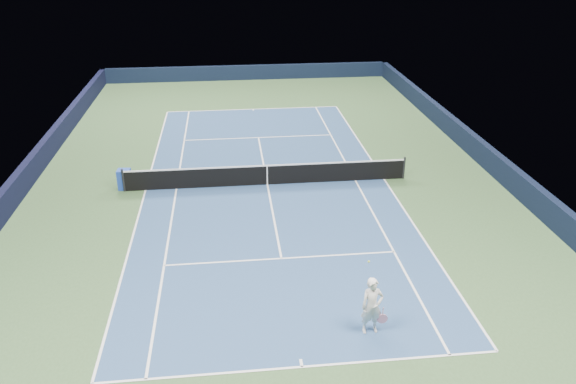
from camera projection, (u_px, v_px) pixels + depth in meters
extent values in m
plane|color=#33512C|center=(267.00, 185.00, 25.72)|extent=(40.00, 40.00, 0.00)
cube|color=black|center=(247.00, 72.00, 43.30)|extent=(22.00, 0.35, 1.10)
cube|color=black|center=(495.00, 164.00, 26.57)|extent=(0.35, 40.00, 1.10)
cube|color=black|center=(19.00, 185.00, 24.39)|extent=(0.35, 40.00, 1.10)
cube|color=navy|center=(267.00, 185.00, 25.72)|extent=(10.97, 23.77, 0.01)
cube|color=white|center=(253.00, 109.00, 36.39)|extent=(10.97, 0.08, 0.00)
cube|color=white|center=(302.00, 367.00, 15.03)|extent=(10.97, 0.08, 0.00)
cube|color=white|center=(384.00, 179.00, 26.27)|extent=(0.08, 23.77, 0.00)
cube|color=white|center=(146.00, 190.00, 25.16)|extent=(0.08, 23.77, 0.00)
cube|color=white|center=(355.00, 180.00, 26.13)|extent=(0.08, 23.77, 0.00)
cube|color=white|center=(177.00, 189.00, 25.30)|extent=(0.08, 23.77, 0.00)
cube|color=white|center=(258.00, 138.00, 31.47)|extent=(8.23, 0.08, 0.00)
cube|color=white|center=(281.00, 258.00, 19.96)|extent=(8.23, 0.08, 0.00)
cube|color=white|center=(267.00, 184.00, 25.71)|extent=(0.08, 12.80, 0.00)
cube|color=white|center=(253.00, 110.00, 36.26)|extent=(0.08, 0.30, 0.00)
cube|color=white|center=(301.00, 363.00, 15.17)|extent=(0.08, 0.30, 0.00)
cylinder|color=black|center=(123.00, 180.00, 24.84)|extent=(0.10, 0.10, 1.07)
cylinder|color=black|center=(404.00, 168.00, 26.13)|extent=(0.10, 0.10, 1.07)
cube|color=black|center=(267.00, 176.00, 25.52)|extent=(12.80, 0.03, 0.91)
cube|color=white|center=(267.00, 166.00, 25.31)|extent=(12.80, 0.04, 0.06)
cube|color=white|center=(267.00, 176.00, 25.52)|extent=(0.05, 0.04, 0.91)
cube|color=#1B3BA6|center=(125.00, 179.00, 25.14)|extent=(0.59, 0.54, 0.92)
cube|color=white|center=(131.00, 179.00, 25.17)|extent=(0.05, 0.41, 0.41)
imported|color=white|center=(372.00, 306.00, 15.99)|extent=(0.69, 0.48, 1.79)
cylinder|color=pink|center=(383.00, 312.00, 16.07)|extent=(0.03, 0.03, 0.30)
cylinder|color=black|center=(382.00, 319.00, 16.17)|extent=(0.30, 0.02, 0.30)
cylinder|color=#C881A1|center=(382.00, 319.00, 16.17)|extent=(0.32, 0.03, 0.32)
sphere|color=#D1E12F|center=(369.00, 262.00, 16.54)|extent=(0.07, 0.07, 0.07)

